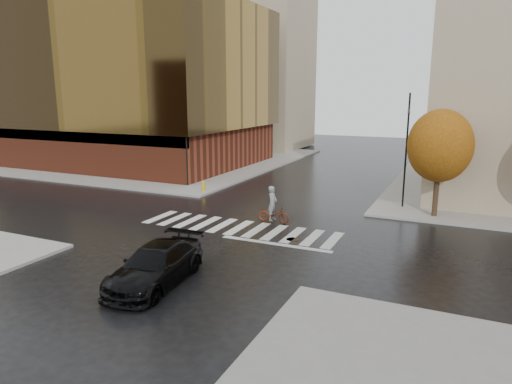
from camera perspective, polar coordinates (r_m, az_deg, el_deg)
ground at (r=25.79m, az=-2.64°, el=-4.77°), size 120.00×120.00×0.00m
sidewalk_nw at (r=54.25m, az=-12.23°, el=4.08°), size 30.00×30.00×0.15m
crosswalk at (r=26.22m, az=-2.14°, el=-4.47°), size 12.00×3.00×0.01m
office_glass at (r=52.00m, az=-15.59°, el=12.64°), size 27.00×19.00×16.00m
building_nw_far at (r=64.98m, az=-0.21°, el=14.57°), size 14.00×12.00×20.00m
tree_ne_a at (r=29.47m, az=22.01°, el=5.35°), size 3.80×3.80×6.50m
sedan at (r=18.97m, az=-12.45°, el=-8.94°), size 2.72×5.60×1.57m
cyclist at (r=27.09m, az=2.19°, el=-2.28°), size 1.95×0.77×2.20m
traffic_light_nw at (r=37.09m, az=-8.76°, el=8.09°), size 0.22×0.19×8.20m
traffic_light_ne at (r=31.23m, az=18.32°, el=5.85°), size 0.19×0.22×7.43m
fire_hydrant at (r=35.30m, az=-6.59°, el=0.80°), size 0.28×0.28×0.78m
manhole at (r=24.22m, az=4.61°, el=-5.92°), size 0.88×0.88×0.01m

